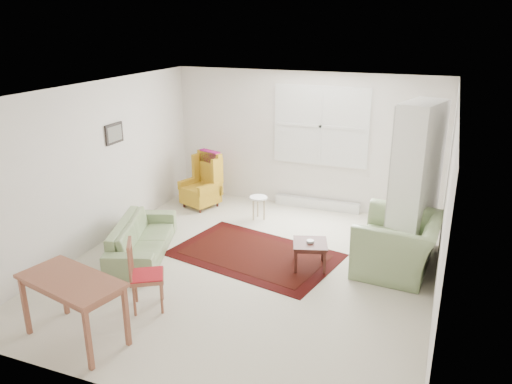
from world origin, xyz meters
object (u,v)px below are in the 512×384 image
(wingback_chair, at_px, (200,180))
(desk_chair, at_px, (147,275))
(stool, at_px, (258,208))
(cabinet, at_px, (416,180))
(sofa, at_px, (142,232))
(desk, at_px, (75,309))
(armchair, at_px, (398,239))
(coffee_table, at_px, (310,255))

(wingback_chair, bearing_deg, desk_chair, -52.89)
(stool, relative_size, cabinet, 0.18)
(sofa, height_order, wingback_chair, wingback_chair)
(stool, bearing_deg, desk, -98.52)
(desk, bearing_deg, armchair, 43.51)
(coffee_table, xyz_separation_m, cabinet, (1.27, 1.07, 0.95))
(cabinet, relative_size, desk_chair, 2.54)
(armchair, xyz_separation_m, cabinet, (0.11, 0.71, 0.66))
(wingback_chair, height_order, stool, wingback_chair)
(stool, bearing_deg, sofa, -120.18)
(coffee_table, bearing_deg, cabinet, 40.10)
(sofa, height_order, stool, sofa)
(desk_chair, bearing_deg, desk, 124.28)
(armchair, bearing_deg, coffee_table, -68.56)
(sofa, relative_size, desk, 1.51)
(sofa, xyz_separation_m, armchair, (3.61, 0.85, 0.12))
(armchair, bearing_deg, wingback_chair, -104.54)
(wingback_chair, bearing_deg, desk, -61.15)
(cabinet, bearing_deg, stool, -172.25)
(armchair, height_order, desk, armchair)
(coffee_table, xyz_separation_m, desk_chair, (-1.55, -1.74, 0.25))
(wingback_chair, xyz_separation_m, stool, (1.23, -0.17, -0.31))
(armchair, height_order, wingback_chair, wingback_chair)
(coffee_table, height_order, desk, desk)
(coffee_table, bearing_deg, desk, -126.94)
(sofa, bearing_deg, desk, 174.45)
(wingback_chair, bearing_deg, stool, 12.19)
(sofa, relative_size, desk_chair, 2.00)
(wingback_chair, xyz_separation_m, desk, (0.63, -4.19, -0.15))
(armchair, distance_m, desk, 4.26)
(armchair, bearing_deg, sofa, -72.68)
(wingback_chair, relative_size, cabinet, 0.46)
(cabinet, xyz_separation_m, desk, (-3.21, -3.64, -0.77))
(stool, relative_size, desk, 0.35)
(sofa, height_order, desk_chair, desk_chair)
(stool, bearing_deg, wingback_chair, 171.92)
(stool, relative_size, desk_chair, 0.47)
(cabinet, bearing_deg, desk, -115.58)
(desk_chair, bearing_deg, armchair, -83.40)
(wingback_chair, distance_m, coffee_table, 3.05)
(sofa, bearing_deg, wingback_chair, -16.59)
(coffee_table, distance_m, cabinet, 1.91)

